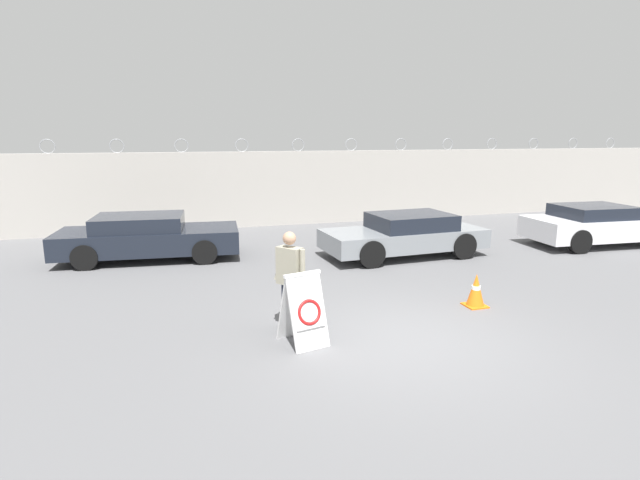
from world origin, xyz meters
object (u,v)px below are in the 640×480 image
Objects in this scene: security_guard at (290,276)px; parked_car_rear_sedan at (405,234)px; barricade_sign at (304,309)px; parked_car_far_side at (597,225)px; traffic_cone_near at (476,290)px; parked_car_front_coupe at (148,237)px.

parked_car_rear_sedan is at bearing -83.95° from security_guard.
barricade_sign is 0.27× the size of parked_car_far_side.
barricade_sign reaches higher than traffic_cone_near.
barricade_sign is 3.77m from traffic_cone_near.
barricade_sign is 0.26× the size of parked_car_rear_sedan.
parked_car_rear_sedan is (0.55, 4.20, 0.28)m from traffic_cone_near.
traffic_cone_near is (3.68, 0.75, -0.26)m from barricade_sign.
parked_car_front_coupe is at bearing -16.91° from parked_car_rear_sedan.
barricade_sign is 0.24× the size of parked_car_front_coupe.
parked_car_rear_sedan reaches higher than traffic_cone_near.
parked_car_rear_sedan is (6.80, -1.68, -0.01)m from parked_car_front_coupe.
traffic_cone_near is at bearing -2.34° from barricade_sign.
parked_car_rear_sedan is at bearing 82.52° from traffic_cone_near.
traffic_cone_near is 0.14× the size of parked_car_front_coupe.
barricade_sign is 11.37m from parked_car_far_side.
barricade_sign is 1.80× the size of traffic_cone_near.
security_guard is 0.38× the size of parked_car_rear_sedan.
security_guard is at bearing -177.88° from traffic_cone_near.
parked_car_front_coupe is at bearing 136.75° from traffic_cone_near.
security_guard reaches higher than parked_car_front_coupe.
security_guard is 2.63× the size of traffic_cone_near.
parked_car_front_coupe is 1.07× the size of parked_car_rear_sedan.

